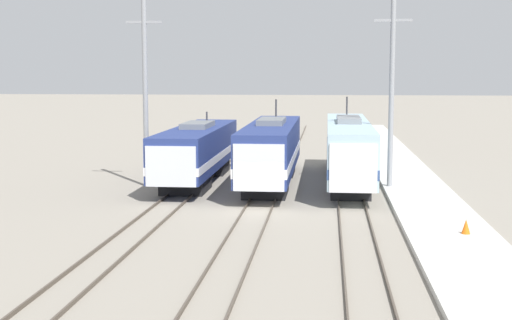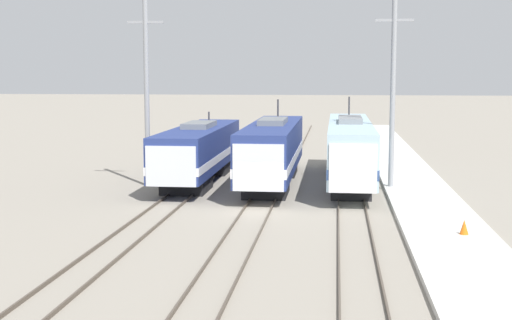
{
  "view_description": "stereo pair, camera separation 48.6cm",
  "coord_description": "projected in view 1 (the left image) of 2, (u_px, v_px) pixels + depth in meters",
  "views": [
    {
      "loc": [
        3.58,
        -37.03,
        7.18
      ],
      "look_at": [
        -0.32,
        1.83,
        2.41
      ],
      "focal_mm": 50.0,
      "sensor_mm": 36.0,
      "label": 1
    },
    {
      "loc": [
        4.06,
        -36.98,
        7.18
      ],
      "look_at": [
        -0.32,
        1.83,
        2.41
      ],
      "focal_mm": 50.0,
      "sensor_mm": 36.0,
      "label": 2
    }
  ],
  "objects": [
    {
      "name": "ground_plane",
      "position": [
        259.0,
        209.0,
        37.8
      ],
      "size": [
        400.0,
        400.0,
        0.0
      ],
      "primitive_type": "plane",
      "color": "gray"
    },
    {
      "name": "rail_pair_far_left",
      "position": [
        167.0,
        206.0,
        38.28
      ],
      "size": [
        1.51,
        120.0,
        0.15
      ],
      "color": "#4C4238",
      "rests_on": "ground_plane"
    },
    {
      "name": "rail_pair_center",
      "position": [
        259.0,
        208.0,
        37.79
      ],
      "size": [
        1.51,
        120.0,
        0.15
      ],
      "color": "#4C4238",
      "rests_on": "ground_plane"
    },
    {
      "name": "rail_pair_far_right",
      "position": [
        353.0,
        210.0,
        37.3
      ],
      "size": [
        1.51,
        120.0,
        0.15
      ],
      "color": "#4C4238",
      "rests_on": "ground_plane"
    },
    {
      "name": "locomotive_far_left",
      "position": [
        196.0,
        152.0,
        46.81
      ],
      "size": [
        3.12,
        16.64,
        4.46
      ],
      "color": "black",
      "rests_on": "ground_plane"
    },
    {
      "name": "locomotive_center",
      "position": [
        271.0,
        151.0,
        45.85
      ],
      "size": [
        3.01,
        17.61,
        5.37
      ],
      "color": "black",
      "rests_on": "ground_plane"
    },
    {
      "name": "locomotive_far_right",
      "position": [
        348.0,
        150.0,
        46.32
      ],
      "size": [
        2.76,
        19.71,
        5.52
      ],
      "color": "#232326",
      "rests_on": "ground_plane"
    },
    {
      "name": "catenary_tower_left",
      "position": [
        145.0,
        91.0,
        44.77
      ],
      "size": [
        2.28,
        0.32,
        11.74
      ],
      "color": "gray",
      "rests_on": "ground_plane"
    },
    {
      "name": "catenary_tower_right",
      "position": [
        392.0,
        91.0,
        43.25
      ],
      "size": [
        2.28,
        0.32,
        11.74
      ],
      "color": "gray",
      "rests_on": "ground_plane"
    },
    {
      "name": "platform",
      "position": [
        432.0,
        210.0,
        36.89
      ],
      "size": [
        4.0,
        120.0,
        0.26
      ],
      "color": "beige",
      "rests_on": "ground_plane"
    },
    {
      "name": "traffic_cone",
      "position": [
        466.0,
        227.0,
        30.86
      ],
      "size": [
        0.38,
        0.38,
        0.64
      ],
      "color": "orange",
      "rests_on": "platform"
    }
  ]
}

